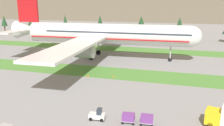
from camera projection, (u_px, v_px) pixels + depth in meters
grass_strip_near at (137, 75)px, 63.30m from camera, size 320.00×10.68×0.01m
grass_strip_far at (152, 51)px, 94.35m from camera, size 320.00×10.68×0.01m
airliner at (101, 34)px, 80.87m from camera, size 64.15×78.86×22.92m
baggage_tug at (97, 115)px, 39.11m from camera, size 2.70×1.52×1.97m
cargo_dolly_lead at (128, 117)px, 38.15m from camera, size 2.32×1.69×1.55m
cargo_dolly_second at (147, 119)px, 37.60m from camera, size 2.32×1.69×1.55m
taxiway_marker_0 at (88, 76)px, 61.58m from camera, size 0.44×0.44×0.62m
taxiway_marker_1 at (113, 76)px, 61.29m from camera, size 0.44×0.44×0.46m
distant_tree_line at (178, 26)px, 119.25m from camera, size 196.26×9.38×11.67m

